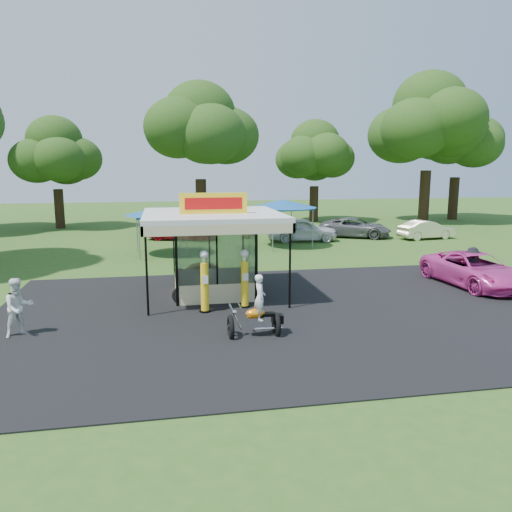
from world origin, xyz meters
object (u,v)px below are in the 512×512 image
(pink_sedan, at_px, (475,270))
(gas_pump_right, at_px, (245,280))
(bg_car_e, at_px, (426,230))
(gas_station_kiosk, at_px, (213,252))
(bg_car_c, at_px, (302,230))
(bg_car_b, at_px, (181,230))
(gas_pump_left, at_px, (205,283))
(tent_east, at_px, (283,204))
(tent_west, at_px, (160,211))
(bg_car_d, at_px, (355,227))
(spectator_west, at_px, (19,307))
(motorcycle, at_px, (258,312))
(spectator_east_a, at_px, (472,266))
(kiosk_car, at_px, (208,272))

(pink_sedan, bearing_deg, gas_pump_right, -175.82)
(pink_sedan, height_order, bg_car_e, pink_sedan)
(gas_station_kiosk, bearing_deg, bg_car_e, 37.79)
(bg_car_c, bearing_deg, bg_car_b, 78.96)
(gas_pump_left, xyz_separation_m, pink_sedan, (11.93, 1.83, -0.36))
(gas_station_kiosk, height_order, bg_car_c, gas_station_kiosk)
(gas_pump_left, bearing_deg, tent_east, 65.95)
(gas_pump_left, relative_size, bg_car_e, 0.56)
(tent_west, bearing_deg, gas_pump_right, -75.87)
(gas_pump_right, distance_m, bg_car_b, 18.09)
(gas_pump_left, height_order, bg_car_d, gas_pump_left)
(bg_car_b, height_order, bg_car_e, bg_car_b)
(gas_pump_right, relative_size, pink_sedan, 0.41)
(gas_station_kiosk, distance_m, spectator_west, 7.54)
(bg_car_c, bearing_deg, pink_sedan, -160.13)
(gas_station_kiosk, relative_size, pink_sedan, 1.02)
(gas_pump_right, relative_size, motorcycle, 1.08)
(spectator_west, height_order, tent_west, tent_west)
(pink_sedan, relative_size, bg_car_c, 1.10)
(motorcycle, height_order, bg_car_b, motorcycle)
(spectator_east_a, bearing_deg, gas_pump_right, 9.19)
(spectator_east_a, xyz_separation_m, bg_car_e, (5.19, 13.19, -0.17))
(spectator_east_a, relative_size, tent_east, 0.38)
(motorcycle, bearing_deg, tent_west, 101.27)
(bg_car_e, bearing_deg, bg_car_b, 71.55)
(bg_car_b, distance_m, bg_car_d, 12.72)
(spectator_east_a, bearing_deg, bg_car_d, -92.64)
(spectator_west, distance_m, bg_car_e, 28.54)
(pink_sedan, relative_size, tent_east, 1.21)
(gas_pump_left, height_order, spectator_west, gas_pump_left)
(tent_west, bearing_deg, spectator_west, -107.31)
(gas_pump_left, xyz_separation_m, motorcycle, (1.39, -2.82, -0.30))
(kiosk_car, distance_m, spectator_east_a, 11.74)
(gas_pump_right, relative_size, spectator_east_a, 1.31)
(gas_station_kiosk, relative_size, tent_east, 1.23)
(gas_pump_right, xyz_separation_m, bg_car_b, (-1.63, 18.01, -0.33))
(gas_pump_right, xyz_separation_m, tent_east, (4.75, 13.67, 1.72))
(gas_station_kiosk, xyz_separation_m, kiosk_car, (-0.00, 2.21, -1.30))
(gas_pump_left, relative_size, tent_east, 0.52)
(bg_car_e, xyz_separation_m, tent_east, (-10.96, -1.35, 2.10))
(motorcycle, height_order, bg_car_d, motorcycle)
(gas_pump_right, relative_size, bg_car_e, 0.54)
(gas_pump_left, xyz_separation_m, bg_car_e, (17.22, 15.37, -0.42))
(gas_station_kiosk, xyz_separation_m, bg_car_b, (-0.68, 15.91, -1.06))
(bg_car_c, distance_m, tent_west, 10.47)
(pink_sedan, distance_m, bg_car_c, 14.67)
(gas_station_kiosk, relative_size, bg_car_d, 1.05)
(spectator_west, xyz_separation_m, bg_car_b, (5.71, 19.80, -0.20))
(kiosk_car, bearing_deg, bg_car_e, -57.25)
(bg_car_e, relative_size, tent_east, 0.93)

